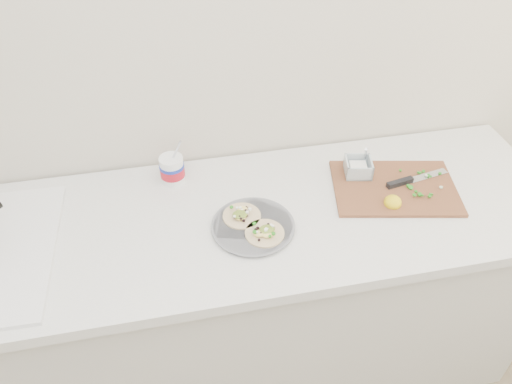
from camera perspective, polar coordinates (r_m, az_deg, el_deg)
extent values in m
cube|color=beige|center=(1.62, -9.42, 14.48)|extent=(3.50, 0.05, 2.60)
cube|color=beige|center=(1.96, -5.93, -13.08)|extent=(2.40, 0.62, 0.86)
cube|color=silver|center=(1.60, -6.93, -4.13)|extent=(2.44, 0.66, 0.04)
cylinder|color=slate|center=(1.56, -0.34, -3.98)|extent=(0.25, 0.25, 0.01)
cylinder|color=slate|center=(1.55, -0.35, -3.85)|extent=(0.26, 0.26, 0.00)
cylinder|color=white|center=(1.73, -9.56, 2.55)|extent=(0.08, 0.08, 0.10)
cylinder|color=#B01323|center=(1.73, -9.55, 2.50)|extent=(0.08, 0.08, 0.04)
cylinder|color=#192D99|center=(1.72, -9.62, 2.98)|extent=(0.08, 0.08, 0.01)
cube|color=brown|center=(1.76, 15.54, 0.49)|extent=(0.46, 0.36, 0.01)
cube|color=white|center=(1.77, 11.58, 2.64)|extent=(0.06, 0.06, 0.03)
ellipsoid|color=yellow|center=(1.67, 15.40, -0.93)|extent=(0.06, 0.06, 0.05)
cube|color=silver|center=(1.83, 19.03, 1.77)|extent=(0.16, 0.06, 0.00)
cube|color=black|center=(1.76, 16.12, 1.05)|extent=(0.10, 0.04, 0.02)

